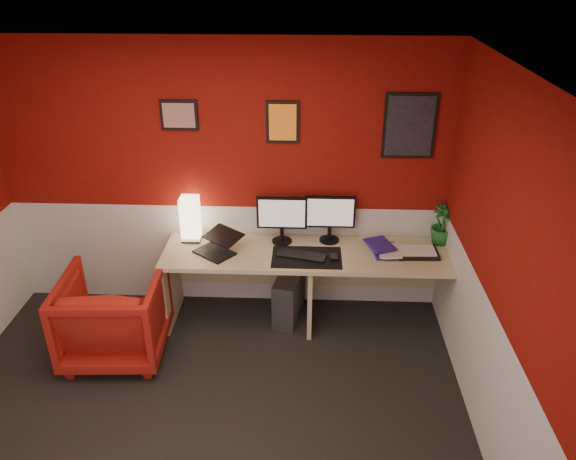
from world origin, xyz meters
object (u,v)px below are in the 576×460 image
(laptop, at_px, (214,242))
(monitor_right, at_px, (330,212))
(potted_plant, at_px, (442,225))
(desk, at_px, (310,287))
(zen_tray, at_px, (417,252))
(armchair, at_px, (114,315))
(monitor_left, at_px, (282,213))
(shoji_lamp, at_px, (191,220))
(pc_tower, at_px, (289,297))

(laptop, distance_m, monitor_right, 1.06)
(potted_plant, bearing_deg, desk, -169.19)
(desk, relative_size, zen_tray, 7.43)
(armchair, bearing_deg, monitor_left, -156.17)
(monitor_left, relative_size, armchair, 0.70)
(desk, xyz_separation_m, monitor_right, (0.17, 0.22, 0.66))
(shoji_lamp, relative_size, zen_tray, 1.14)
(pc_tower, bearing_deg, armchair, -146.73)
(laptop, distance_m, monitor_left, 0.65)
(shoji_lamp, height_order, monitor_left, monitor_left)
(shoji_lamp, bearing_deg, desk, -9.90)
(desk, bearing_deg, monitor_left, 145.12)
(desk, height_order, potted_plant, potted_plant)
(monitor_right, relative_size, zen_tray, 1.66)
(laptop, height_order, pc_tower, laptop)
(zen_tray, height_order, armchair, zen_tray)
(monitor_left, xyz_separation_m, potted_plant, (1.43, 0.04, -0.11))
(potted_plant, distance_m, armchair, 2.94)
(desk, bearing_deg, potted_plant, 10.81)
(potted_plant, bearing_deg, armchair, -165.30)
(monitor_right, height_order, pc_tower, monitor_right)
(armchair, bearing_deg, pc_tower, -162.22)
(pc_tower, bearing_deg, shoji_lamp, -177.40)
(monitor_left, height_order, zen_tray, monitor_left)
(desk, distance_m, pc_tower, 0.24)
(shoji_lamp, xyz_separation_m, pc_tower, (0.89, -0.15, -0.70))
(desk, xyz_separation_m, potted_plant, (1.17, 0.22, 0.55))
(desk, relative_size, monitor_right, 4.48)
(monitor_right, height_order, zen_tray, monitor_right)
(potted_plant, bearing_deg, zen_tray, -138.52)
(zen_tray, bearing_deg, desk, -179.17)
(shoji_lamp, bearing_deg, pc_tower, -9.84)
(shoji_lamp, distance_m, monitor_right, 1.26)
(armchair, bearing_deg, desk, -165.65)
(shoji_lamp, xyz_separation_m, monitor_left, (0.82, -0.01, 0.09))
(desk, relative_size, laptop, 7.88)
(laptop, height_order, potted_plant, potted_plant)
(desk, height_order, armchair, armchair)
(potted_plant, bearing_deg, monitor_left, -178.40)
(shoji_lamp, distance_m, monitor_left, 0.83)
(monitor_right, bearing_deg, shoji_lamp, -178.58)
(desk, distance_m, monitor_right, 0.71)
(laptop, distance_m, pc_tower, 0.90)
(monitor_left, bearing_deg, pc_tower, -65.66)
(laptop, relative_size, potted_plant, 0.90)
(pc_tower, bearing_deg, zen_tray, 11.34)
(laptop, bearing_deg, monitor_right, 53.80)
(laptop, bearing_deg, armchair, -111.57)
(desk, height_order, zen_tray, zen_tray)
(shoji_lamp, bearing_deg, monitor_left, -0.46)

